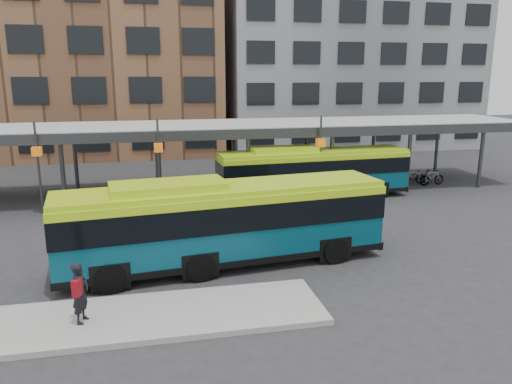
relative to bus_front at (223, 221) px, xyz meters
name	(u,v)px	position (x,y,z in m)	size (l,w,h in m)	color
ground	(252,271)	(0.92, -0.84, -1.75)	(120.00, 120.00, 0.00)	#28282B
boarding_island	(87,323)	(-4.58, -3.84, -1.66)	(14.00, 3.00, 0.18)	gray
canopy	(207,128)	(0.87, 12.03, 2.16)	(40.00, 6.53, 4.80)	#999B9E
building_brick	(68,28)	(-9.08, 31.16, 9.25)	(26.00, 14.00, 22.00)	brown
building_grey	(343,43)	(16.92, 31.16, 8.25)	(24.00, 14.00, 20.00)	slate
bus_front	(223,221)	(0.00, 0.00, 0.00)	(12.42, 3.98, 3.36)	#073E50
bus_rear	(313,171)	(6.65, 9.27, -0.16)	(11.24, 3.04, 3.07)	#073E50
pedestrian	(80,292)	(-4.68, -3.92, -0.66)	(0.60, 0.75, 1.79)	black
bike_rack	(408,178)	(13.82, 11.23, -1.28)	(4.96, 1.65, 1.05)	slate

